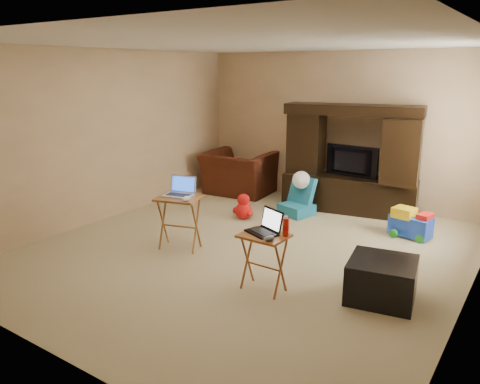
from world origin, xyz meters
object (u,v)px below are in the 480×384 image
Objects in this scene: recliner at (238,173)px; ottoman at (382,280)px; entertainment_center at (350,159)px; push_toy at (411,223)px; tray_table_left at (179,223)px; mouse_left at (186,198)px; mouse_right at (269,238)px; laptop_right at (262,222)px; tray_table_right at (264,263)px; television at (349,162)px; child_rocker at (297,196)px; plush_toy at (244,206)px; water_bottle at (286,227)px; laptop_left at (178,187)px.

recliner reaches higher than ottoman.
entertainment_center is 3.81× the size of push_toy.
ottoman is 0.93× the size of tray_table_left.
mouse_left is (-2.12, -2.13, 0.50)m from push_toy.
laptop_right is at bearing 140.53° from mouse_right.
tray_table_right is 4.92× the size of mouse_right.
ottoman is at bearing 122.44° from television.
tray_table_left is at bearing 162.30° from mouse_right.
entertainment_center is at bearing -85.71° from television.
tray_table_right reaches higher than child_rocker.
water_bottle is (1.68, -1.77, 0.50)m from plush_toy.
laptop_right is (-1.11, -0.47, 0.52)m from ottoman.
television is 3.23m from mouse_right.
water_bottle is (1.11, -2.40, 0.40)m from child_rocker.
recliner is at bearing 93.06° from tray_table_left.
mouse_right is (0.17, -0.14, -0.09)m from laptop_right.
tray_table_left is 1.12× the size of tray_table_right.
push_toy is at bearing 74.79° from mouse_right.
plush_toy is 2.57m from mouse_right.
ottoman reaches higher than plush_toy.
mouse_left is at bearing 106.96° from recliner.
push_toy is at bearing 25.97° from tray_table_left.
laptop_right is at bearing -27.82° from laptop_left.
ottoman is at bearing -28.75° from child_rocker.
push_toy is at bearing 156.00° from television.
recliner is at bearing 111.95° from mouse_left.
ottoman is at bearing -72.00° from push_toy.
mouse_left reaches higher than tray_table_right.
push_toy is (3.22, -0.59, -0.18)m from recliner.
tray_table_right is 0.45m from water_bottle.
push_toy is 2.60m from tray_table_right.
television is at bearing 46.82° from plush_toy.
recliner is 8.53× the size of mouse_left.
laptop_left is (-0.03, -1.42, 0.60)m from plush_toy.
television is 2.14× the size of plush_toy.
tray_table_left is at bearing 166.83° from tray_table_right.
laptop_left is at bearing -178.54° from ottoman.
television is at bearing 175.89° from recliner.
ottoman is 2.64m from laptop_left.
television is 2.11m from recliner.
push_toy is (1.15, -0.66, -0.64)m from entertainment_center.
recliner reaches higher than push_toy.
laptop_right is at bearing -30.37° from tray_table_left.
television reaches higher than tray_table_left.
ottoman is 1.79× the size of laptop_left.
ottoman is at bearing -13.67° from tray_table_left.
entertainment_center is 3.01m from tray_table_left.
tray_table_right is (1.48, -1.85, 0.10)m from plush_toy.
tray_table_left is 0.42m from mouse_left.
tray_table_right is at bearing -3.84° from laptop_right.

